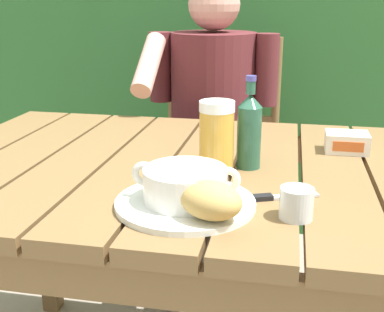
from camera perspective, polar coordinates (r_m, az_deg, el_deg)
The scene contains 11 objects.
dining_table at distance 1.25m, azimuth 1.13°, elevation -4.92°, with size 1.40×0.90×0.78m.
chair_near_diner at distance 2.15m, azimuth 2.96°, elevation -0.54°, with size 0.50×0.41×1.00m.
person_eating at distance 1.90m, azimuth 2.12°, elevation 4.60°, with size 0.48×0.47×1.25m.
serving_plate at distance 0.97m, azimuth -0.76°, elevation -5.39°, with size 0.27×0.27×0.01m.
soup_bowl at distance 0.96m, azimuth -0.77°, elevation -3.19°, with size 0.21×0.16×0.07m.
bread_roll at distance 0.88m, azimuth 2.16°, elevation -5.07°, with size 0.14×0.12×0.07m.
beer_glass at distance 1.14m, azimuth 2.83°, elevation 2.24°, with size 0.08×0.08×0.17m.
beer_bottle at distance 1.17m, azimuth 6.57°, elevation 3.00°, with size 0.06×0.06×0.22m.
water_glass_small at distance 0.93m, azimuth 11.86°, elevation -5.31°, with size 0.06×0.06×0.06m.
butter_tub at distance 1.36m, azimuth 17.28°, elevation 1.50°, with size 0.11×0.08×0.05m.
table_knife at distance 1.02m, azimuth 9.00°, elevation -4.68°, with size 0.16×0.08×0.01m.
Camera 1 is at (0.20, -1.13, 1.17)m, focal length 46.61 mm.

